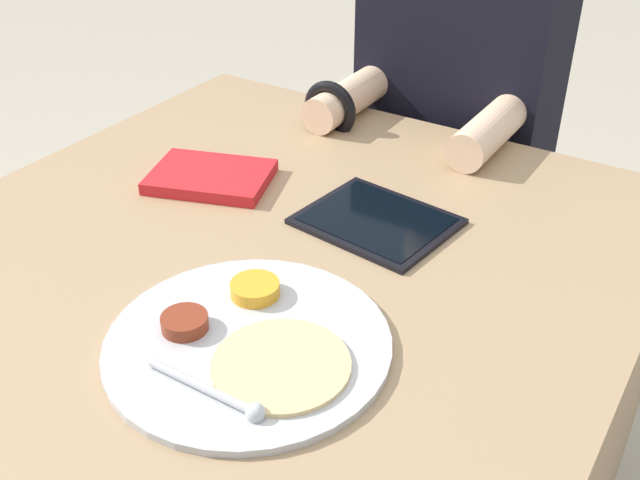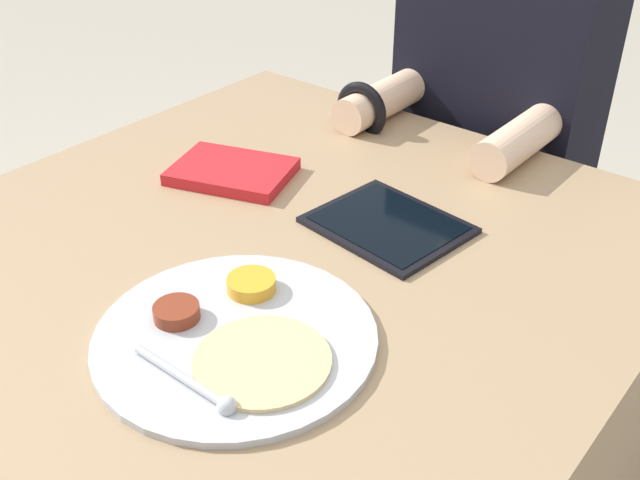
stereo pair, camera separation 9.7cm
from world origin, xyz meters
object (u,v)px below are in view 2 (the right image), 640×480
(red_notebook, at_px, (232,172))
(tablet_device, at_px, (388,225))
(person_diner, at_px, (484,183))
(thali_tray, at_px, (236,336))

(red_notebook, bearing_deg, tablet_device, 5.91)
(red_notebook, bearing_deg, person_diner, 71.03)
(tablet_device, distance_m, person_diner, 0.56)
(thali_tray, height_order, tablet_device, thali_tray)
(red_notebook, bearing_deg, thali_tray, -44.58)
(thali_tray, xyz_separation_m, red_notebook, (-0.30, 0.30, 0.00))
(red_notebook, distance_m, person_diner, 0.62)
(thali_tray, height_order, red_notebook, thali_tray)
(thali_tray, bearing_deg, red_notebook, 135.42)
(tablet_device, relative_size, person_diner, 0.19)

